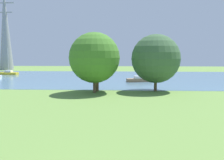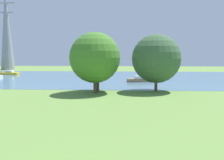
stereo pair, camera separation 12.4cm
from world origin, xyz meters
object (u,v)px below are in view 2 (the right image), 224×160
(tree_mid_shore, at_px, (95,58))
(sailboat_brown, at_px, (140,79))
(tree_east_far, at_px, (98,62))
(tree_west_far, at_px, (156,59))
(electricity_pylon, at_px, (6,28))
(sailboat_yellow, at_px, (10,73))

(tree_mid_shore, bearing_deg, sailboat_brown, 64.74)
(tree_east_far, relative_size, tree_west_far, 0.85)
(tree_west_far, xyz_separation_m, electricity_pylon, (-44.09, 46.80, 8.88))
(sailboat_brown, distance_m, electricity_pylon, 56.14)
(sailboat_brown, bearing_deg, tree_east_far, -116.87)
(sailboat_yellow, bearing_deg, tree_mid_shore, -48.57)
(tree_east_far, xyz_separation_m, tree_west_far, (8.40, 0.74, 0.52))
(tree_west_far, relative_size, electricity_pylon, 0.30)
(sailboat_brown, distance_m, tree_mid_shore, 16.54)
(electricity_pylon, bearing_deg, tree_east_far, -53.10)
(sailboat_brown, relative_size, sailboat_yellow, 0.90)
(sailboat_brown, bearing_deg, tree_mid_shore, -115.26)
(sailboat_brown, height_order, tree_mid_shore, tree_mid_shore)
(sailboat_yellow, relative_size, tree_mid_shore, 0.81)
(tree_mid_shore, height_order, tree_east_far, tree_mid_shore)
(sailboat_brown, relative_size, tree_east_far, 0.88)
(tree_mid_shore, bearing_deg, electricity_pylon, 125.94)
(sailboat_yellow, relative_size, electricity_pylon, 0.25)
(sailboat_yellow, bearing_deg, sailboat_brown, -24.40)
(sailboat_yellow, relative_size, tree_east_far, 0.98)
(electricity_pylon, bearing_deg, sailboat_yellow, -63.78)
(sailboat_yellow, height_order, tree_west_far, tree_west_far)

